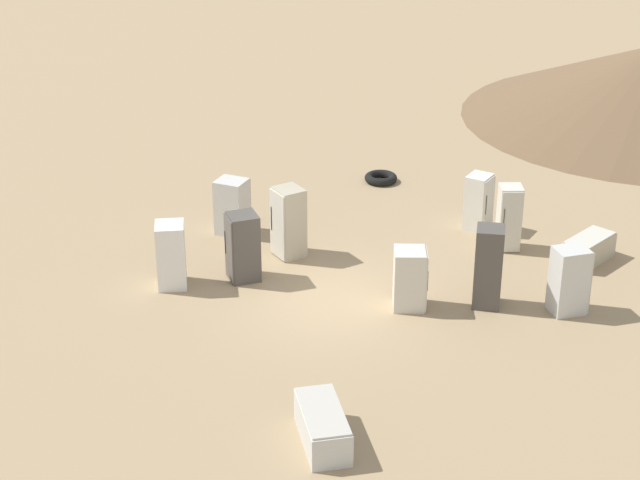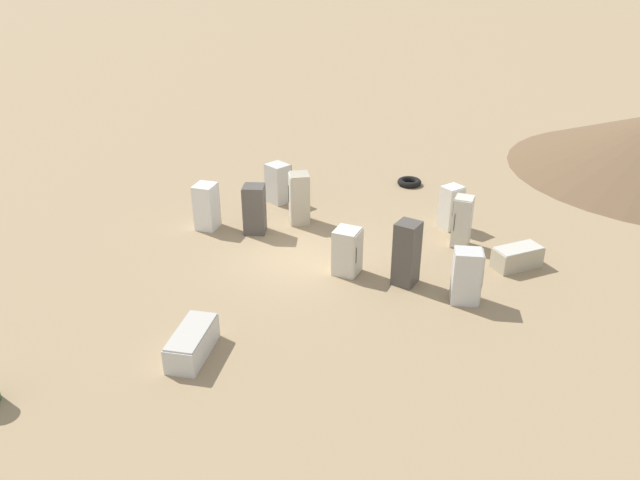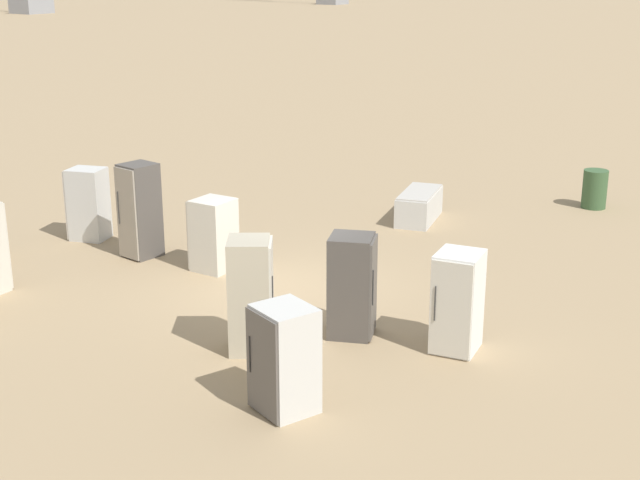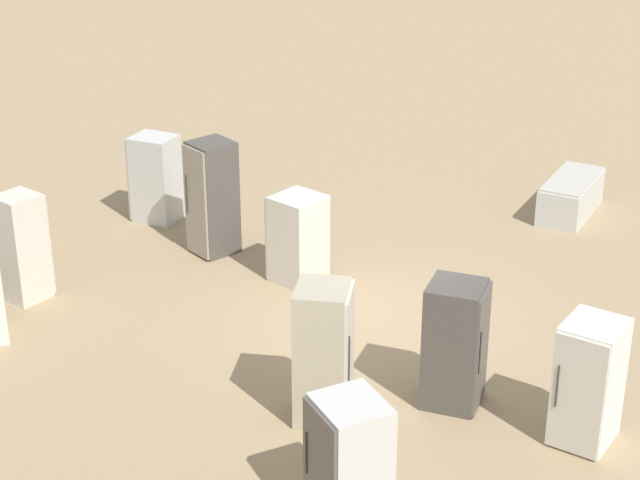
% 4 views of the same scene
% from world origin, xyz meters
% --- Properties ---
extents(ground_plane, '(1000.00, 1000.00, 0.00)m').
position_xyz_m(ground_plane, '(0.00, 0.00, 0.00)').
color(ground_plane, '#9E8460').
extents(discarded_fridge_0, '(0.69, 0.76, 1.94)m').
position_xyz_m(discarded_fridge_0, '(-3.68, 0.06, 0.97)').
color(discarded_fridge_0, '#4C4742').
rests_on(discarded_fridge_0, ground_plane).
extents(discarded_fridge_1, '(0.79, 0.76, 1.43)m').
position_xyz_m(discarded_fridge_1, '(-1.91, 0.29, 0.71)').
color(discarded_fridge_1, beige).
rests_on(discarded_fridge_1, ground_plane).
extents(discarded_fridge_4, '(0.80, 0.90, 1.59)m').
position_xyz_m(discarded_fridge_4, '(3.73, -0.43, 0.80)').
color(discarded_fridge_4, white).
rests_on(discarded_fridge_4, ground_plane).
extents(discarded_fridge_5, '(0.94, 0.84, 1.57)m').
position_xyz_m(discarded_fridge_5, '(-5.50, 0.27, 0.79)').
color(discarded_fridge_5, silver).
rests_on(discarded_fridge_5, ground_plane).
extents(discarded_fridge_6, '(0.93, 0.90, 1.69)m').
position_xyz_m(discarded_fridge_6, '(2.07, -0.87, 0.84)').
color(discarded_fridge_6, '#4C4742').
rests_on(discarded_fridge_6, ground_plane).
extents(discarded_fridge_7, '(0.95, 0.93, 1.49)m').
position_xyz_m(discarded_fridge_7, '(2.71, -3.54, 0.75)').
color(discarded_fridge_7, silver).
rests_on(discarded_fridge_7, ground_plane).
extents(discarded_fridge_8, '(0.96, 0.97, 1.81)m').
position_xyz_m(discarded_fridge_8, '(1.11, -2.26, 0.91)').
color(discarded_fridge_8, '#B2A88E').
rests_on(discarded_fridge_8, ground_plane).
extents(discarded_fridge_10, '(1.20, 1.90, 0.70)m').
position_xyz_m(discarded_fridge_10, '(-0.26, 5.67, 0.35)').
color(discarded_fridge_10, silver).
rests_on(discarded_fridge_10, ground_plane).
extents(rusty_barrel, '(0.60, 0.60, 0.95)m').
position_xyz_m(rusty_barrel, '(2.75, 9.11, 0.47)').
color(rusty_barrel, '#385633').
rests_on(rusty_barrel, ground_plane).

